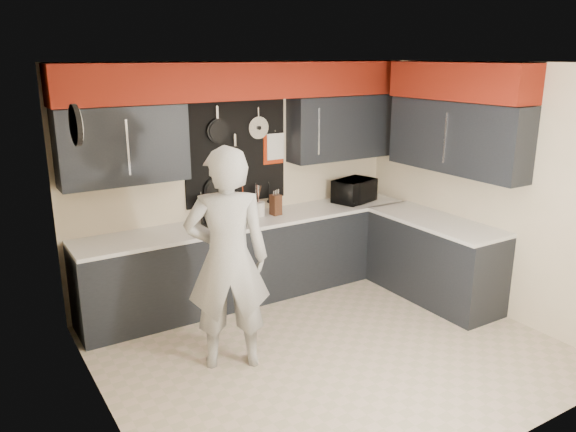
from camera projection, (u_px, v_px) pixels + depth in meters
ground at (328, 349)px, 5.27m from camera, size 4.00×4.00×0.00m
back_wall_assembly at (246, 118)px, 6.03m from camera, size 4.00×0.36×2.60m
right_wall_assembly at (461, 126)px, 5.89m from camera, size 0.36×3.50×2.60m
left_wall_assembly at (98, 253)px, 3.91m from camera, size 0.05×3.50×2.60m
base_cabinets at (306, 258)px, 6.32m from camera, size 3.95×2.20×0.92m
microwave at (354, 191)px, 6.87m from camera, size 0.59×0.48×0.28m
knife_block at (276, 205)px, 6.32m from camera, size 0.12×0.12×0.23m
utensil_crock at (259, 209)px, 6.29m from camera, size 0.12×0.12×0.16m
coffee_maker at (211, 210)px, 5.93m from camera, size 0.17×0.21×0.31m
person at (228, 260)px, 4.77m from camera, size 0.85×0.72×1.97m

